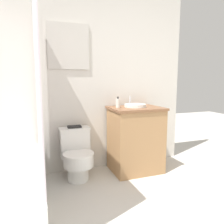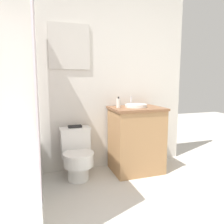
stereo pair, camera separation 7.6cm
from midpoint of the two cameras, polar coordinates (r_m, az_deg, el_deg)
The scene contains 7 objects.
wall_back at distance 2.92m, azimuth -11.11°, elevation 8.91°, with size 3.23×0.07×2.50m.
shower_area at distance 2.34m, azimuth -26.61°, elevation -16.72°, with size 0.68×1.50×1.98m.
toilet at distance 2.79m, azimuth -9.95°, elevation -10.96°, with size 0.38×0.51×0.62m.
vanity at distance 2.96m, azimuth 5.40°, elevation -7.06°, with size 0.67×0.54×0.87m.
sink at distance 2.90m, azimuth 5.33°, elevation 1.72°, with size 0.29×0.32×0.13m.
soap_bottle at distance 2.81m, azimuth 0.78°, elevation 2.36°, with size 0.05×0.05×0.14m.
book_on_tank at distance 2.82m, azimuth -10.57°, elevation -3.79°, with size 0.17×0.10×0.02m.
Camera 1 is at (-0.50, -0.64, 1.22)m, focal length 35.00 mm.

